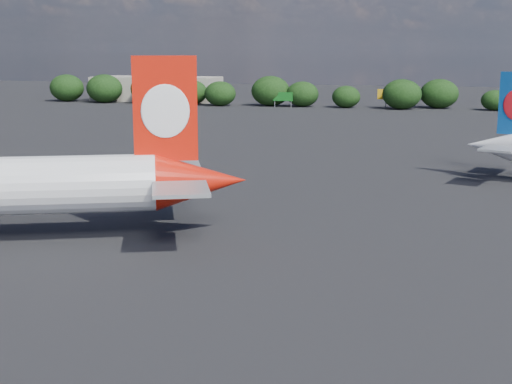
# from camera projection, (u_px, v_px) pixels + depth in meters

# --- Properties ---
(ground) EXTENTS (500.00, 500.00, 0.00)m
(ground) POSITION_uv_depth(u_px,v_px,m) (231.00, 176.00, 99.20)
(ground) COLOR black
(ground) RESTS_ON ground
(terminal_building) EXTENTS (42.00, 16.00, 8.00)m
(terminal_building) POSITION_uv_depth(u_px,v_px,m) (157.00, 89.00, 239.58)
(terminal_building) COLOR gray
(terminal_building) RESTS_ON ground
(highway_sign) EXTENTS (6.00, 0.30, 4.50)m
(highway_sign) POSITION_uv_depth(u_px,v_px,m) (283.00, 97.00, 213.06)
(highway_sign) COLOR #125E19
(highway_sign) RESTS_ON ground
(billboard_yellow) EXTENTS (5.00, 0.30, 5.50)m
(billboard_yellow) POSITION_uv_depth(u_px,v_px,m) (386.00, 95.00, 211.26)
(billboard_yellow) COLOR #ECAB15
(billboard_yellow) RESTS_ON ground
(horizon_treeline) EXTENTS (210.13, 16.29, 9.26)m
(horizon_treeline) POSITION_uv_depth(u_px,v_px,m) (326.00, 93.00, 212.98)
(horizon_treeline) COLOR black
(horizon_treeline) RESTS_ON ground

